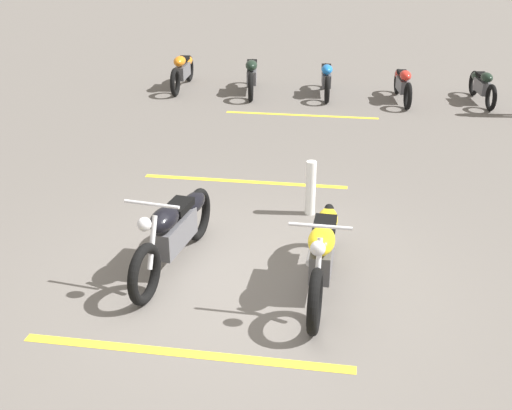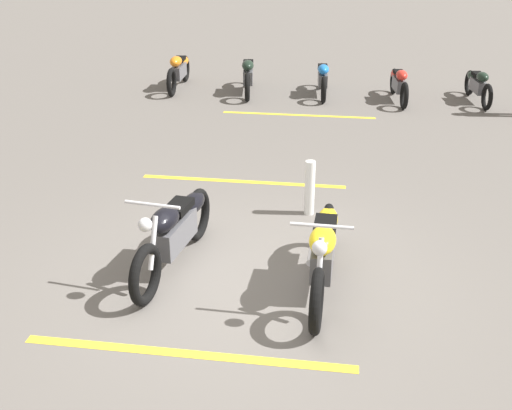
{
  "view_description": "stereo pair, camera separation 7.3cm",
  "coord_description": "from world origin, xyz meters",
  "px_view_note": "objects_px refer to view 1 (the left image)",
  "views": [
    {
      "loc": [
        -6.12,
        -1.37,
        3.73
      ],
      "look_at": [
        0.67,
        0.0,
        0.65
      ],
      "focal_mm": 44.93,
      "sensor_mm": 36.0,
      "label": 1
    },
    {
      "loc": [
        -6.13,
        -1.29,
        3.73
      ],
      "look_at": [
        0.67,
        0.0,
        0.65
      ],
      "focal_mm": 44.93,
      "sensor_mm": 36.0,
      "label": 2
    }
  ],
  "objects_px": {
    "motorcycle_bright_foreground": "(322,250)",
    "motorcycle_dark_foreground": "(175,229)",
    "motorcycle_row_center": "(326,77)",
    "motorcycle_row_right": "(252,74)",
    "bollard_post": "(311,188)",
    "motorcycle_row_far_right": "(183,69)",
    "motorcycle_row_far_left": "(482,85)",
    "motorcycle_row_left": "(403,83)"
  },
  "relations": [
    {
      "from": "motorcycle_dark_foreground",
      "to": "bollard_post",
      "type": "xyz_separation_m",
      "value": [
        1.75,
        -1.37,
        -0.08
      ]
    },
    {
      "from": "motorcycle_bright_foreground",
      "to": "motorcycle_row_far_right",
      "type": "height_order",
      "value": "motorcycle_bright_foreground"
    },
    {
      "from": "motorcycle_row_far_left",
      "to": "motorcycle_row_right",
      "type": "bearing_deg",
      "value": -97.74
    },
    {
      "from": "motorcycle_row_center",
      "to": "motorcycle_row_right",
      "type": "height_order",
      "value": "motorcycle_row_right"
    },
    {
      "from": "bollard_post",
      "to": "motorcycle_bright_foreground",
      "type": "bearing_deg",
      "value": -169.41
    },
    {
      "from": "motorcycle_dark_foreground",
      "to": "bollard_post",
      "type": "relative_size",
      "value": 2.89
    },
    {
      "from": "bollard_post",
      "to": "motorcycle_row_far_left",
      "type": "bearing_deg",
      "value": -24.18
    },
    {
      "from": "motorcycle_row_far_left",
      "to": "motorcycle_row_far_right",
      "type": "bearing_deg",
      "value": -99.18
    },
    {
      "from": "motorcycle_row_far_left",
      "to": "motorcycle_row_left",
      "type": "distance_m",
      "value": 1.75
    },
    {
      "from": "motorcycle_row_center",
      "to": "motorcycle_row_right",
      "type": "xyz_separation_m",
      "value": [
        -0.12,
        1.74,
        0.03
      ]
    },
    {
      "from": "motorcycle_row_far_right",
      "to": "motorcycle_row_far_left",
      "type": "bearing_deg",
      "value": 85.54
    },
    {
      "from": "motorcycle_row_left",
      "to": "motorcycle_dark_foreground",
      "type": "bearing_deg",
      "value": -26.65
    },
    {
      "from": "motorcycle_dark_foreground",
      "to": "motorcycle_row_far_left",
      "type": "relative_size",
      "value": 1.18
    },
    {
      "from": "motorcycle_row_center",
      "to": "bollard_post",
      "type": "distance_m",
      "value": 6.72
    },
    {
      "from": "motorcycle_bright_foreground",
      "to": "motorcycle_row_left",
      "type": "xyz_separation_m",
      "value": [
        8.41,
        -0.93,
        -0.06
      ]
    },
    {
      "from": "motorcycle_row_center",
      "to": "motorcycle_row_far_right",
      "type": "height_order",
      "value": "motorcycle_row_far_right"
    },
    {
      "from": "motorcycle_dark_foreground",
      "to": "motorcycle_row_far_right",
      "type": "bearing_deg",
      "value": -158.17
    },
    {
      "from": "motorcycle_row_center",
      "to": "motorcycle_row_far_right",
      "type": "relative_size",
      "value": 0.92
    },
    {
      "from": "motorcycle_row_far_left",
      "to": "motorcycle_row_center",
      "type": "distance_m",
      "value": 3.47
    },
    {
      "from": "motorcycle_dark_foreground",
      "to": "motorcycle_row_right",
      "type": "relative_size",
      "value": 1.04
    },
    {
      "from": "motorcycle_dark_foreground",
      "to": "motorcycle_row_far_right",
      "type": "height_order",
      "value": "motorcycle_dark_foreground"
    },
    {
      "from": "motorcycle_bright_foreground",
      "to": "motorcycle_row_far_left",
      "type": "distance_m",
      "value": 9.04
    },
    {
      "from": "motorcycle_row_right",
      "to": "motorcycle_row_center",
      "type": "bearing_deg",
      "value": 84.04
    },
    {
      "from": "motorcycle_row_center",
      "to": "motorcycle_row_right",
      "type": "bearing_deg",
      "value": -93.34
    },
    {
      "from": "motorcycle_row_far_left",
      "to": "motorcycle_dark_foreground",
      "type": "bearing_deg",
      "value": -36.73
    },
    {
      "from": "motorcycle_row_left",
      "to": "bollard_post",
      "type": "height_order",
      "value": "bollard_post"
    },
    {
      "from": "motorcycle_bright_foreground",
      "to": "motorcycle_dark_foreground",
      "type": "distance_m",
      "value": 1.74
    },
    {
      "from": "motorcycle_row_far_left",
      "to": "bollard_post",
      "type": "bearing_deg",
      "value": -33.52
    },
    {
      "from": "motorcycle_bright_foreground",
      "to": "bollard_post",
      "type": "height_order",
      "value": "motorcycle_bright_foreground"
    },
    {
      "from": "motorcycle_dark_foreground",
      "to": "bollard_post",
      "type": "distance_m",
      "value": 2.22
    },
    {
      "from": "motorcycle_dark_foreground",
      "to": "motorcycle_row_center",
      "type": "height_order",
      "value": "motorcycle_dark_foreground"
    },
    {
      "from": "motorcycle_row_center",
      "to": "bollard_post",
      "type": "relative_size",
      "value": 2.59
    },
    {
      "from": "motorcycle_dark_foreground",
      "to": "motorcycle_row_left",
      "type": "distance_m",
      "value": 8.66
    },
    {
      "from": "motorcycle_bright_foreground",
      "to": "motorcycle_row_right",
      "type": "relative_size",
      "value": 1.04
    },
    {
      "from": "motorcycle_bright_foreground",
      "to": "motorcycle_dark_foreground",
      "type": "xyz_separation_m",
      "value": [
        0.18,
        1.73,
        0.0
      ]
    },
    {
      "from": "motorcycle_row_left",
      "to": "motorcycle_row_right",
      "type": "bearing_deg",
      "value": -100.18
    },
    {
      "from": "motorcycle_row_right",
      "to": "motorcycle_row_far_left",
      "type": "bearing_deg",
      "value": 81.54
    },
    {
      "from": "motorcycle_bright_foreground",
      "to": "motorcycle_dark_foreground",
      "type": "height_order",
      "value": "same"
    },
    {
      "from": "motorcycle_row_right",
      "to": "bollard_post",
      "type": "height_order",
      "value": "motorcycle_row_right"
    },
    {
      "from": "motorcycle_dark_foreground",
      "to": "motorcycle_row_far_right",
      "type": "xyz_separation_m",
      "value": [
        8.45,
        2.55,
        -0.02
      ]
    },
    {
      "from": "motorcycle_dark_foreground",
      "to": "motorcycle_row_right",
      "type": "bearing_deg",
      "value": -169.33
    },
    {
      "from": "motorcycle_row_right",
      "to": "bollard_post",
      "type": "relative_size",
      "value": 2.78
    }
  ]
}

